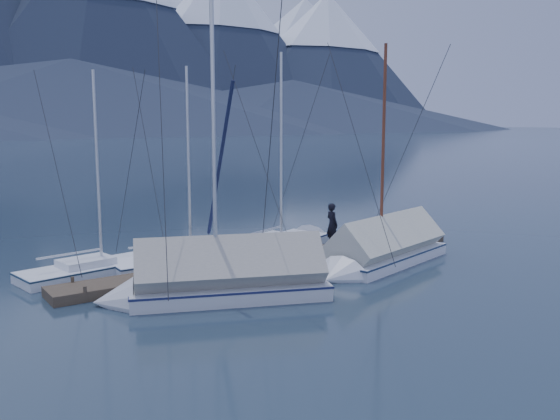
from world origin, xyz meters
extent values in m
plane|color=#152231|center=(0.00, 0.00, 0.00)|extent=(1000.00, 1000.00, 0.00)
cone|color=#475675|center=(180.00, 445.00, 62.50)|extent=(308.00, 308.00, 125.00)
cone|color=silver|center=(180.00, 445.00, 99.25)|extent=(133.24, 133.24, 52.50)
cone|color=#475675|center=(320.00, 425.00, 57.50)|extent=(286.00, 286.00, 115.00)
cone|color=silver|center=(320.00, 425.00, 91.35)|extent=(123.72, 123.72, 48.30)
cone|color=#192133|center=(90.00, 290.00, 55.00)|extent=(190.00, 190.00, 110.00)
cone|color=#192133|center=(165.00, 300.00, 50.00)|extent=(182.40, 182.40, 100.00)
cone|color=#192133|center=(240.00, 295.00, 44.00)|extent=(197.60, 197.60, 88.00)
cone|color=silver|center=(240.00, 295.00, 70.02)|extent=(85.48, 85.48, 36.96)
cone|color=#192133|center=(60.00, 245.00, 16.00)|extent=(390.00, 390.00, 32.00)
cone|color=#192133|center=(180.00, 250.00, 14.00)|extent=(364.00, 364.00, 28.00)
cube|color=#382D23|center=(0.00, 2.00, 0.17)|extent=(18.00, 1.50, 0.34)
cube|color=black|center=(-6.00, 2.00, -0.05)|extent=(3.00, 1.30, 0.30)
cube|color=black|center=(0.00, 2.00, -0.05)|extent=(3.00, 1.30, 0.30)
cube|color=black|center=(6.00, 2.00, -0.05)|extent=(3.00, 1.30, 0.30)
cylinder|color=#382D23|center=(-8.00, 2.70, 0.35)|extent=(0.12, 0.12, 0.35)
cylinder|color=#382D23|center=(-8.00, 1.30, 0.35)|extent=(0.12, 0.12, 0.35)
cylinder|color=#382D23|center=(-5.00, 2.70, 0.35)|extent=(0.12, 0.12, 0.35)
cylinder|color=#382D23|center=(-5.00, 1.30, 0.35)|extent=(0.12, 0.12, 0.35)
cylinder|color=#382D23|center=(-2.00, 2.70, 0.35)|extent=(0.12, 0.12, 0.35)
cylinder|color=#382D23|center=(-2.00, 1.30, 0.35)|extent=(0.12, 0.12, 0.35)
cylinder|color=#382D23|center=(1.00, 2.70, 0.35)|extent=(0.12, 0.12, 0.35)
cylinder|color=#382D23|center=(1.00, 1.30, 0.35)|extent=(0.12, 0.12, 0.35)
cylinder|color=#382D23|center=(4.00, 2.70, 0.35)|extent=(0.12, 0.12, 0.35)
cylinder|color=#382D23|center=(4.00, 1.30, 0.35)|extent=(0.12, 0.12, 0.35)
cylinder|color=#382D23|center=(7.00, 2.70, 0.35)|extent=(0.12, 0.12, 0.35)
cylinder|color=#382D23|center=(7.00, 1.30, 0.35)|extent=(0.12, 0.12, 0.35)
cube|color=silver|center=(-6.73, 4.59, 0.11)|extent=(5.58, 2.64, 0.59)
cube|color=silver|center=(-6.73, 4.59, -0.16)|extent=(4.65, 1.72, 0.27)
cube|color=#162C43|center=(-6.73, 4.59, 0.36)|extent=(5.63, 2.67, 0.05)
cone|color=silver|center=(-3.69, 5.10, 0.11)|extent=(1.25, 1.85, 1.71)
cube|color=silver|center=(-6.99, 4.55, 0.54)|extent=(2.05, 1.54, 0.27)
cylinder|color=#B2B7BF|center=(-6.38, 4.65, 3.97)|extent=(0.11, 0.11, 7.14)
cylinder|color=#B2B7BF|center=(-7.61, 4.45, 0.94)|extent=(2.39, 0.48, 0.08)
cylinder|color=#26262B|center=(-5.06, 4.87, 3.97)|extent=(0.46, 2.66, 7.15)
cube|color=white|center=(-3.38, 3.95, 0.11)|extent=(5.59, 2.03, 0.61)
cube|color=white|center=(-3.38, 3.95, -0.17)|extent=(4.73, 1.17, 0.28)
cube|color=#162743|center=(-3.38, 3.95, 0.37)|extent=(5.65, 2.05, 0.06)
cone|color=white|center=(-0.20, 3.85, 0.11)|extent=(1.07, 1.80, 1.77)
cube|color=white|center=(-3.66, 3.96, 0.55)|extent=(1.98, 1.35, 0.28)
cylinder|color=#B2B7BF|center=(-3.01, 3.94, 4.10)|extent=(0.11, 0.11, 7.37)
cylinder|color=#B2B7BF|center=(-4.30, 3.98, 0.97)|extent=(2.49, 0.17, 0.08)
cylinder|color=#26262B|center=(-1.63, 3.90, 4.10)|extent=(0.11, 2.79, 7.38)
cube|color=silver|center=(1.16, 4.00, 0.12)|extent=(6.44, 4.17, 0.67)
cube|color=silver|center=(1.16, 4.00, -0.18)|extent=(5.24, 2.97, 0.31)
cube|color=#19244B|center=(1.16, 4.00, 0.41)|extent=(6.50, 4.21, 0.06)
cone|color=silver|center=(4.43, 5.30, 0.12)|extent=(1.77, 2.23, 1.96)
cube|color=silver|center=(0.88, 3.88, 0.61)|extent=(2.52, 2.12, 0.31)
cylinder|color=#B2B7BF|center=(1.54, 4.15, 4.54)|extent=(0.12, 0.12, 8.16)
cylinder|color=#B2B7BF|center=(0.22, 3.62, 1.07)|extent=(2.59, 1.11, 0.09)
cylinder|color=#26262B|center=(2.96, 4.72, 4.54)|extent=(1.17, 2.87, 8.17)
cube|color=white|center=(3.65, -0.28, 0.12)|extent=(6.70, 3.79, 0.67)
cube|color=white|center=(3.65, -0.28, -0.18)|extent=(5.52, 2.57, 0.31)
cube|color=#182A49|center=(3.65, -0.28, 0.41)|extent=(6.76, 3.83, 0.06)
cone|color=white|center=(0.14, -1.20, 0.12)|extent=(1.64, 2.37, 2.16)
cylinder|color=#592819|center=(3.25, -0.38, 4.54)|extent=(0.12, 0.12, 8.17)
cylinder|color=#592819|center=(4.63, -0.01, 1.07)|extent=(2.78, 0.82, 0.09)
cylinder|color=#26262B|center=(1.72, -0.79, 4.54)|extent=(0.84, 3.09, 8.18)
cube|color=#ADAEA3|center=(3.65, -0.28, 0.87)|extent=(6.40, 3.75, 2.29)
cube|color=#B8BCC6|center=(-3.97, -0.88, 0.14)|extent=(6.70, 4.44, 0.74)
cube|color=#B8BCC6|center=(-3.97, -0.88, -0.20)|extent=(5.45, 3.14, 0.34)
cube|color=#191E4B|center=(-3.97, -0.88, 0.45)|extent=(6.77, 4.48, 0.07)
cone|color=#B8BCC6|center=(-7.38, 0.48, 0.14)|extent=(1.96, 2.47, 2.17)
cylinder|color=#B2B7BF|center=(-4.39, -0.72, 5.02)|extent=(0.14, 0.14, 9.02)
cylinder|color=#B2B7BF|center=(-2.92, -1.30, 1.18)|extent=(2.68, 1.15, 0.10)
cylinder|color=#26262B|center=(-5.86, -0.13, 5.02)|extent=(1.21, 2.97, 9.03)
cube|color=gray|center=(-3.97, -0.88, 0.96)|extent=(6.42, 4.36, 2.30)
imported|color=black|center=(3.07, 2.45, 1.26)|extent=(0.50, 0.71, 1.84)
camera|label=1|loc=(-13.23, -17.16, 5.70)|focal=38.00mm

